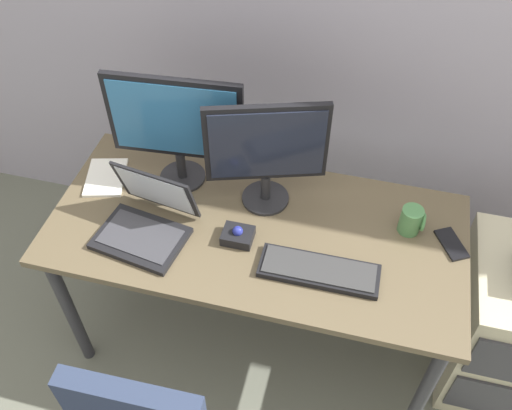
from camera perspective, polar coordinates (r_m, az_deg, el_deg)
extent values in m
plane|color=#686B5B|center=(2.67, 0.00, -12.75)|extent=(8.00, 8.00, 0.00)
cube|color=brown|center=(2.06, 0.00, -2.54)|extent=(1.52, 0.71, 0.03)
cylinder|color=#2D2D33|center=(2.42, -18.43, -10.21)|extent=(0.05, 0.05, 0.72)
cylinder|color=#2D2D33|center=(2.22, 16.70, -17.88)|extent=(0.05, 0.05, 0.72)
cylinder|color=#2D2D33|center=(2.72, -12.94, -0.16)|extent=(0.05, 0.05, 0.72)
cylinder|color=#2D2D33|center=(2.54, 17.32, -5.90)|extent=(0.05, 0.05, 0.72)
cube|color=beige|center=(2.51, 24.27, -11.03)|extent=(0.42, 0.52, 0.68)
cube|color=#38383D|center=(2.48, 23.57, -17.84)|extent=(0.38, 0.01, 0.23)
cylinder|color=#262628|center=(2.24, -7.47, 2.89)|extent=(0.18, 0.18, 0.01)
cylinder|color=#262628|center=(2.20, -7.63, 4.10)|extent=(0.04, 0.04, 0.12)
cube|color=black|center=(2.05, -8.27, 8.75)|extent=(0.50, 0.06, 0.34)
cube|color=teal|center=(2.04, -8.37, 8.51)|extent=(0.46, 0.04, 0.30)
cylinder|color=#262628|center=(2.14, 1.03, 0.72)|extent=(0.18, 0.18, 0.01)
cylinder|color=#262628|center=(2.10, 1.05, 1.87)|extent=(0.04, 0.04, 0.11)
cube|color=black|center=(1.95, 1.13, 6.32)|extent=(0.42, 0.16, 0.32)
cube|color=#1E2333|center=(1.94, 1.17, 6.05)|extent=(0.38, 0.13, 0.28)
cube|color=black|center=(1.93, 6.43, -6.68)|extent=(0.41, 0.14, 0.02)
cube|color=#353535|center=(1.92, 6.47, -6.44)|extent=(0.38, 0.12, 0.01)
cube|color=black|center=(2.05, -11.66, -3.33)|extent=(0.34, 0.27, 0.02)
cube|color=#38383D|center=(2.04, -11.71, -3.12)|extent=(0.30, 0.21, 0.00)
cube|color=black|center=(2.03, -10.13, 1.52)|extent=(0.32, 0.12, 0.21)
cube|color=silver|center=(2.03, -10.22, 1.41)|extent=(0.28, 0.10, 0.19)
cube|color=black|center=(2.00, -1.86, -3.15)|extent=(0.11, 0.09, 0.04)
sphere|color=navy|center=(1.98, -1.88, -2.67)|extent=(0.04, 0.04, 0.04)
cylinder|color=#4A824A|center=(2.08, 15.47, -1.51)|extent=(0.08, 0.08, 0.11)
torus|color=#4B8849|center=(2.08, 16.64, -1.68)|extent=(0.01, 0.07, 0.07)
cube|color=white|center=(2.30, -15.06, 2.74)|extent=(0.20, 0.24, 0.01)
cube|color=black|center=(2.11, 19.31, -3.77)|extent=(0.13, 0.16, 0.01)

